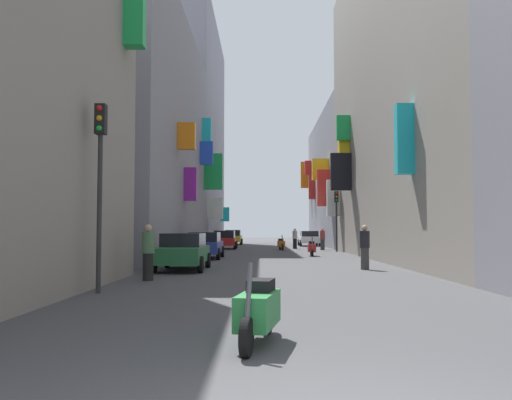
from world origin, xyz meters
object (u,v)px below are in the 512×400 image
at_px(parked_car_white, 309,238).
at_px(parked_car_red, 225,239).
at_px(scooter_orange, 281,244).
at_px(traffic_light_far_corner, 336,210).
at_px(pedestrian_near_right, 295,239).
at_px(traffic_light_near_corner, 100,165).
at_px(parked_car_green, 183,251).
at_px(parked_car_yellow, 233,237).
at_px(pedestrian_crossing, 148,253).
at_px(parked_car_blue, 205,244).
at_px(scooter_green, 258,310).
at_px(scooter_red, 312,248).
at_px(pedestrian_near_left, 365,247).
at_px(pedestrian_mid_street, 322,239).

bearing_deg(parked_car_white, parked_car_red, -134.45).
height_order(parked_car_white, parked_car_red, parked_car_red).
distance_m(scooter_orange, traffic_light_far_corner, 5.30).
distance_m(parked_car_white, pedestrian_near_right, 7.63).
bearing_deg(parked_car_white, traffic_light_near_corner, -102.64).
bearing_deg(parked_car_green, parked_car_yellow, 89.76).
relative_size(pedestrian_crossing, traffic_light_near_corner, 0.37).
bearing_deg(parked_car_green, pedestrian_near_right, 75.92).
relative_size(parked_car_blue, scooter_green, 2.25).
height_order(parked_car_red, scooter_orange, parked_car_red).
bearing_deg(parked_car_yellow, parked_car_blue, -90.40).
height_order(scooter_red, traffic_light_far_corner, traffic_light_far_corner).
bearing_deg(scooter_red, scooter_orange, 98.90).
bearing_deg(pedestrian_near_right, pedestrian_crossing, -102.79).
relative_size(pedestrian_near_right, traffic_light_far_corner, 0.39).
xyz_separation_m(parked_car_yellow, traffic_light_near_corner, (-1.12, -42.24, 2.36)).
height_order(parked_car_red, pedestrian_crossing, pedestrian_crossing).
bearing_deg(scooter_orange, parked_car_white, 73.57).
bearing_deg(parked_car_blue, scooter_green, -82.23).
relative_size(parked_car_red, traffic_light_far_corner, 0.96).
height_order(scooter_orange, pedestrian_near_right, pedestrian_near_right).
distance_m(parked_car_blue, scooter_orange, 12.54).
distance_m(scooter_red, pedestrian_crossing, 16.51).
height_order(parked_car_blue, scooter_orange, parked_car_blue).
height_order(parked_car_green, traffic_light_near_corner, traffic_light_near_corner).
height_order(parked_car_blue, traffic_light_near_corner, traffic_light_near_corner).
xyz_separation_m(scooter_orange, traffic_light_near_corner, (-5.48, -27.62, 2.67)).
bearing_deg(parked_car_green, parked_car_blue, 90.27).
bearing_deg(pedestrian_near_left, pedestrian_crossing, -148.33).
relative_size(scooter_green, pedestrian_near_left, 1.15).
height_order(parked_car_green, pedestrian_crossing, pedestrian_crossing).
relative_size(parked_car_yellow, pedestrian_near_left, 2.59).
relative_size(parked_car_blue, pedestrian_near_left, 2.59).
bearing_deg(scooter_red, parked_car_yellow, 103.70).
bearing_deg(scooter_red, parked_car_green, -118.57).
distance_m(parked_car_yellow, traffic_light_near_corner, 42.32).
height_order(parked_car_yellow, pedestrian_mid_street, pedestrian_mid_street).
distance_m(scooter_red, pedestrian_mid_street, 9.52).
relative_size(scooter_red, scooter_orange, 1.03).
bearing_deg(parked_car_green, pedestrian_crossing, -95.83).
xyz_separation_m(scooter_orange, pedestrian_mid_street, (3.12, 0.22, 0.36)).
relative_size(scooter_red, pedestrian_crossing, 1.11).
bearing_deg(parked_car_yellow, parked_car_white, -31.68).
bearing_deg(parked_car_yellow, parked_car_green, -90.24).
xyz_separation_m(parked_car_green, pedestrian_near_right, (5.70, 22.71, 0.08)).
xyz_separation_m(parked_car_blue, scooter_orange, (4.54, 11.68, -0.27)).
xyz_separation_m(parked_car_red, pedestrian_mid_street, (7.54, -2.33, 0.07)).
height_order(scooter_orange, pedestrian_mid_street, pedestrian_mid_street).
relative_size(parked_car_blue, parked_car_yellow, 1.00).
xyz_separation_m(parked_car_blue, pedestrian_mid_street, (7.66, 11.90, 0.09)).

